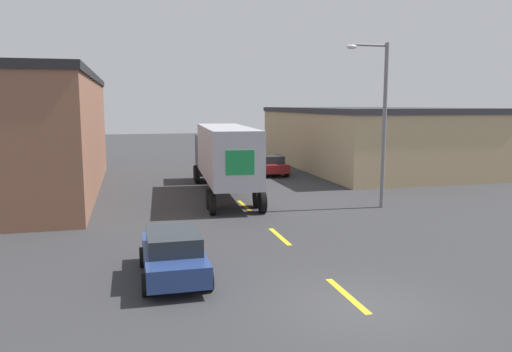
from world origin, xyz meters
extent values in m
plane|color=#333335|center=(0.00, 0.00, 0.00)|extent=(160.00, 160.00, 0.00)
cube|color=yellow|center=(0.00, 0.87, 0.00)|extent=(0.20, 2.62, 0.01)
cube|color=yellow|center=(0.00, 7.24, 0.00)|extent=(0.20, 2.62, 0.01)
cube|color=yellow|center=(0.00, 13.61, 0.00)|extent=(0.20, 2.62, 0.01)
cube|color=brown|center=(-12.83, 20.62, 3.30)|extent=(10.51, 20.56, 6.60)
cube|color=tan|center=(13.63, 26.96, 2.27)|extent=(12.11, 20.79, 4.55)
cube|color=#333338|center=(13.63, 26.96, 4.75)|extent=(12.31, 20.99, 0.40)
cube|color=black|center=(-0.13, 22.35, 1.83)|extent=(2.48, 3.29, 2.60)
cube|color=#A8A8B2|center=(-0.52, 15.69, 2.58)|extent=(2.98, 9.71, 2.84)
cube|color=#198442|center=(-0.80, 10.89, 2.58)|extent=(1.33, 0.11, 1.14)
cylinder|color=black|center=(1.11, 22.67, 0.53)|extent=(0.34, 1.07, 1.06)
cylinder|color=black|center=(-1.31, 22.82, 0.53)|extent=(0.34, 1.07, 1.06)
cylinder|color=black|center=(1.03, 21.41, 0.53)|extent=(0.34, 1.07, 1.06)
cylinder|color=black|center=(-1.39, 21.55, 0.53)|extent=(0.34, 1.07, 1.06)
cylinder|color=black|center=(0.54, 13.03, 0.53)|extent=(0.34, 1.07, 1.06)
cylinder|color=black|center=(-1.88, 13.17, 0.53)|extent=(0.34, 1.07, 1.06)
cylinder|color=black|center=(0.46, 11.63, 0.53)|extent=(0.34, 1.07, 1.06)
cylinder|color=black|center=(-1.96, 11.77, 0.53)|extent=(0.34, 1.07, 1.06)
cube|color=navy|center=(-4.50, 3.50, 0.62)|extent=(1.74, 4.23, 0.62)
cube|color=#23282D|center=(-4.50, 3.37, 1.19)|extent=(1.53, 2.20, 0.53)
cylinder|color=black|center=(-3.63, 4.81, 0.31)|extent=(0.22, 0.63, 0.63)
cylinder|color=black|center=(-5.37, 4.81, 0.31)|extent=(0.22, 0.63, 0.63)
cylinder|color=black|center=(-3.63, 2.19, 0.31)|extent=(0.22, 0.63, 0.63)
cylinder|color=black|center=(-5.37, 2.19, 0.31)|extent=(0.22, 0.63, 0.63)
cube|color=maroon|center=(4.50, 24.43, 0.62)|extent=(1.74, 4.23, 0.62)
cube|color=#23282D|center=(4.50, 24.30, 1.19)|extent=(1.53, 2.20, 0.53)
cylinder|color=black|center=(5.37, 25.74, 0.31)|extent=(0.22, 0.63, 0.63)
cylinder|color=black|center=(3.63, 25.74, 0.31)|extent=(0.22, 0.63, 0.63)
cylinder|color=black|center=(5.37, 23.12, 0.31)|extent=(0.22, 0.63, 0.63)
cylinder|color=black|center=(3.63, 23.12, 0.31)|extent=(0.22, 0.63, 0.63)
cylinder|color=slate|center=(6.71, 11.43, 4.10)|extent=(0.20, 0.20, 8.20)
cylinder|color=slate|center=(5.77, 11.43, 8.05)|extent=(1.88, 0.11, 0.11)
ellipsoid|color=silver|center=(4.83, 11.43, 7.95)|extent=(0.56, 0.32, 0.22)
camera|label=1|loc=(-5.66, -11.22, 5.21)|focal=35.00mm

